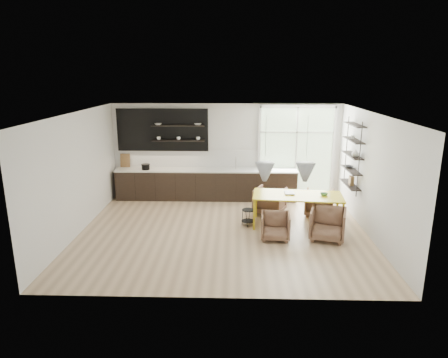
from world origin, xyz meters
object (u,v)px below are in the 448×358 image
armchair_back_left (270,201)px  armchair_back_right (319,203)px  armchair_front_right (328,224)px  wire_stool (248,215)px  armchair_front_left (275,226)px  dining_table (298,197)px

armchair_back_left → armchair_back_right: size_ratio=1.04×
armchair_back_left → armchair_front_right: size_ratio=0.98×
armchair_back_right → armchair_front_right: 1.67m
armchair_back_right → wire_stool: 2.15m
armchair_front_left → armchair_front_right: armchair_front_right is taller
armchair_front_left → wire_stool: size_ratio=1.61×
armchair_back_left → wire_stool: 1.15m
dining_table → armchair_front_right: (0.59, -0.86, -0.39)m
dining_table → armchair_back_right: 1.16m
armchair_back_left → wire_stool: size_ratio=1.87×
armchair_front_right → armchair_front_left: bearing=-162.6°
armchair_back_left → armchair_front_left: bearing=112.4°
armchair_back_right → armchair_front_left: bearing=65.3°
dining_table → wire_stool: 1.34m
wire_stool → armchair_front_left: bearing=-53.7°
armchair_back_right → armchair_back_left: bearing=9.7°
armchair_back_left → armchair_back_right: 1.35m
armchair_back_left → armchair_front_right: 2.14m
dining_table → armchair_front_left: (-0.63, -0.88, -0.45)m
armchair_back_right → dining_table: bearing=61.9°
armchair_back_right → wire_stool: size_ratio=1.81×
dining_table → armchair_back_left: dining_table is taller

